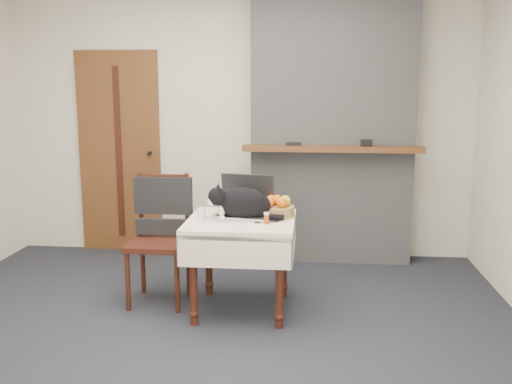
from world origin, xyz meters
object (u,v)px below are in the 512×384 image
(side_table, at_px, (241,234))
(cream_jar, at_px, (201,214))
(laptop, at_px, (244,205))
(chair, at_px, (161,220))
(cat, at_px, (244,204))
(fruit_basket, at_px, (277,208))
(pill_bottle, at_px, (267,218))
(door, at_px, (120,153))

(side_table, distance_m, cream_jar, 0.33)
(laptop, xyz_separation_m, chair, (-0.66, 0.07, -0.14))
(cream_jar, distance_m, chair, 0.44)
(cat, distance_m, cream_jar, 0.32)
(side_table, distance_m, fruit_basket, 0.33)
(side_table, bearing_deg, cream_jar, -173.49)
(fruit_basket, relative_size, chair, 0.27)
(side_table, relative_size, laptop, 1.70)
(chair, bearing_deg, cream_jar, -31.31)
(pill_bottle, distance_m, fruit_basket, 0.26)
(cream_jar, height_order, chair, chair)
(cream_jar, bearing_deg, cat, 6.62)
(fruit_basket, bearing_deg, cream_jar, -163.74)
(laptop, bearing_deg, fruit_basket, 9.48)
(chair, bearing_deg, laptop, -5.17)
(cream_jar, bearing_deg, side_table, 6.51)
(chair, bearing_deg, side_table, -15.77)
(cream_jar, distance_m, fruit_basket, 0.56)
(side_table, height_order, pill_bottle, pill_bottle)
(door, distance_m, fruit_basket, 2.17)
(door, bearing_deg, cream_jar, -53.83)
(cat, bearing_deg, side_table, 174.59)
(cream_jar, bearing_deg, laptop, 27.83)
(laptop, bearing_deg, cream_jar, -142.74)
(door, relative_size, chair, 2.02)
(cream_jar, xyz_separation_m, chair, (-0.36, 0.22, -0.11))
(laptop, distance_m, cream_jar, 0.34)
(side_table, bearing_deg, door, 133.26)
(cat, relative_size, chair, 0.57)
(laptop, xyz_separation_m, fruit_basket, (0.24, 0.00, -0.01))
(door, bearing_deg, pill_bottle, -45.38)
(door, bearing_deg, laptop, -44.08)
(pill_bottle, xyz_separation_m, fruit_basket, (0.05, 0.25, 0.02))
(cat, bearing_deg, fruit_basket, 14.12)
(laptop, height_order, fruit_basket, laptop)
(side_table, xyz_separation_m, pill_bottle, (0.20, -0.13, 0.16))
(side_table, height_order, cream_jar, cream_jar)
(laptop, height_order, cream_jar, laptop)
(chair, bearing_deg, pill_bottle, -20.13)
(cat, bearing_deg, door, 120.00)
(cat, xyz_separation_m, fruit_basket, (0.23, 0.12, -0.05))
(door, bearing_deg, cat, -46.28)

